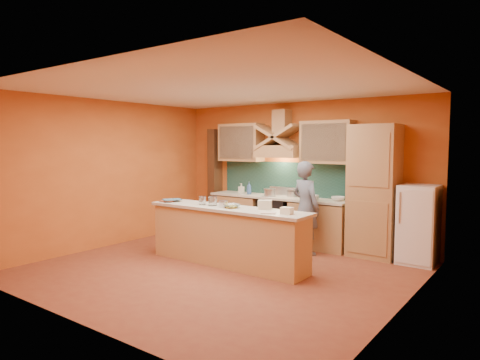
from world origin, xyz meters
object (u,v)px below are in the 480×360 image
Objects in this scene: kitchen_scale at (223,205)px; mixing_bowl at (231,206)px; stove at (277,219)px; person at (306,208)px; fridge at (419,224)px.

kitchen_scale is 0.41× the size of mixing_bowl.
mixing_bowl reaches higher than stove.
person is 1.53m from mixing_bowl.
fridge is at bearing 0.00° from stove.
fridge is 1.88m from person.
mixing_bowl is (-2.38, -1.94, 0.33)m from fridge.
person reaches higher than kitchen_scale.
fridge reaches higher than kitchen_scale.
kitchen_scale is at bearing -84.73° from stove.
fridge is 3.09m from mixing_bowl.
kitchen_scale is 0.14m from mixing_bowl.
stove is 0.69× the size of fridge.
mixing_bowl is at bearing -140.91° from fridge.
mixing_bowl is (0.14, 0.04, -0.01)m from kitchen_scale.
kitchen_scale is (-2.52, -1.97, 0.34)m from fridge.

